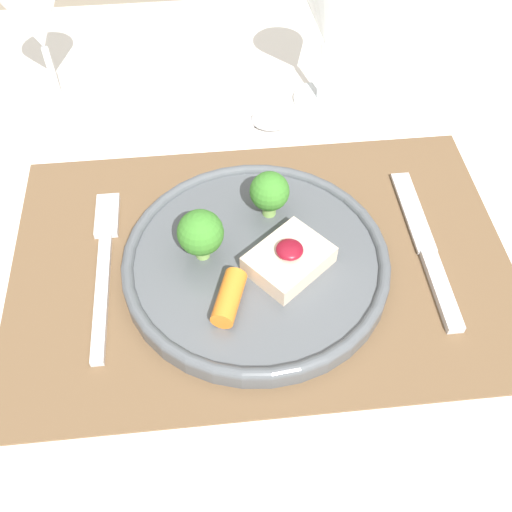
{
  "coord_description": "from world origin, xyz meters",
  "views": [
    {
      "loc": [
        -0.04,
        -0.37,
        1.21
      ],
      "look_at": [
        -0.01,
        -0.01,
        0.76
      ],
      "focal_mm": 42.0,
      "sensor_mm": 36.0,
      "label": 1
    }
  ],
  "objects_px": {
    "knife": "(429,256)",
    "wine_glass_far": "(37,24)",
    "spoon": "(254,121)",
    "fork": "(104,258)",
    "wine_glass_near": "(327,20)",
    "dinner_plate": "(255,258)"
  },
  "relations": [
    {
      "from": "dinner_plate",
      "to": "wine_glass_far",
      "type": "height_order",
      "value": "wine_glass_far"
    },
    {
      "from": "spoon",
      "to": "wine_glass_near",
      "type": "distance_m",
      "value": 0.14
    },
    {
      "from": "fork",
      "to": "spoon",
      "type": "relative_size",
      "value": 1.09
    },
    {
      "from": "spoon",
      "to": "wine_glass_near",
      "type": "height_order",
      "value": "wine_glass_near"
    },
    {
      "from": "fork",
      "to": "wine_glass_near",
      "type": "distance_m",
      "value": 0.36
    },
    {
      "from": "wine_glass_far",
      "to": "knife",
      "type": "bearing_deg",
      "value": -35.94
    },
    {
      "from": "knife",
      "to": "dinner_plate",
      "type": "bearing_deg",
      "value": 176.6
    },
    {
      "from": "fork",
      "to": "wine_glass_far",
      "type": "bearing_deg",
      "value": 105.78
    },
    {
      "from": "fork",
      "to": "knife",
      "type": "relative_size",
      "value": 1.0
    },
    {
      "from": "knife",
      "to": "spoon",
      "type": "xyz_separation_m",
      "value": [
        -0.15,
        0.23,
        -0.0
      ]
    },
    {
      "from": "fork",
      "to": "wine_glass_near",
      "type": "xyz_separation_m",
      "value": [
        0.26,
        0.24,
        0.1
      ]
    },
    {
      "from": "knife",
      "to": "spoon",
      "type": "relative_size",
      "value": 1.09
    },
    {
      "from": "fork",
      "to": "spoon",
      "type": "bearing_deg",
      "value": 50.4
    },
    {
      "from": "fork",
      "to": "spoon",
      "type": "xyz_separation_m",
      "value": [
        0.17,
        0.2,
        -0.0
      ]
    },
    {
      "from": "dinner_plate",
      "to": "fork",
      "type": "height_order",
      "value": "dinner_plate"
    },
    {
      "from": "spoon",
      "to": "wine_glass_far",
      "type": "xyz_separation_m",
      "value": [
        -0.24,
        0.05,
        0.11
      ]
    },
    {
      "from": "knife",
      "to": "fork",
      "type": "bearing_deg",
      "value": 173.09
    },
    {
      "from": "dinner_plate",
      "to": "wine_glass_far",
      "type": "distance_m",
      "value": 0.36
    },
    {
      "from": "knife",
      "to": "wine_glass_far",
      "type": "distance_m",
      "value": 0.49
    },
    {
      "from": "dinner_plate",
      "to": "fork",
      "type": "distance_m",
      "value": 0.15
    },
    {
      "from": "knife",
      "to": "wine_glass_far",
      "type": "relative_size",
      "value": 1.26
    },
    {
      "from": "wine_glass_far",
      "to": "spoon",
      "type": "bearing_deg",
      "value": -13.01
    }
  ]
}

